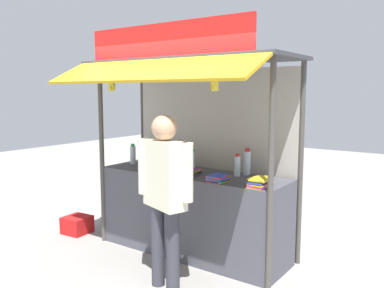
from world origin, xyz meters
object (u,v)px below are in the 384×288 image
(water_bottle_rear_center, at_px, (247,162))
(water_bottle_front_left, at_px, (237,165))
(magazine_stack_right, at_px, (218,178))
(vendor_person, at_px, (165,186))
(water_bottle_mid_right, at_px, (176,160))
(magazine_stack_center, at_px, (260,182))
(water_bottle_mid_left, at_px, (158,158))
(banana_bunch_inner_right, at_px, (215,84))
(banana_bunch_rightmost, at_px, (112,85))
(magazine_stack_far_right, at_px, (190,172))
(water_bottle_front_right, at_px, (193,159))
(water_bottle_far_left, at_px, (133,154))
(plastic_crate, at_px, (77,225))
(magazine_stack_back_left, at_px, (155,170))

(water_bottle_rear_center, height_order, water_bottle_front_left, water_bottle_rear_center)
(magazine_stack_right, relative_size, vendor_person, 0.16)
(water_bottle_mid_right, relative_size, magazine_stack_center, 0.85)
(water_bottle_mid_left, xyz_separation_m, magazine_stack_center, (1.54, -0.21, -0.08))
(water_bottle_rear_center, bearing_deg, magazine_stack_center, -49.66)
(water_bottle_mid_right, xyz_separation_m, water_bottle_front_left, (0.84, 0.06, 0.01))
(banana_bunch_inner_right, bearing_deg, magazine_stack_center, 34.25)
(water_bottle_rear_center, distance_m, banana_bunch_inner_right, 1.17)
(water_bottle_mid_right, distance_m, banana_bunch_rightmost, 1.21)
(water_bottle_rear_center, xyz_separation_m, magazine_stack_far_right, (-0.53, -0.42, -0.11))
(water_bottle_front_right, xyz_separation_m, magazine_stack_far_right, (0.21, -0.35, -0.08))
(magazine_stack_center, xyz_separation_m, magazine_stack_far_right, (-0.93, 0.06, -0.01))
(water_bottle_far_left, bearing_deg, magazine_stack_far_right, -9.17)
(magazine_stack_center, distance_m, magazine_stack_right, 0.48)
(water_bottle_mid_left, xyz_separation_m, banana_bunch_rightmost, (-0.32, -0.48, 0.92))
(banana_bunch_inner_right, bearing_deg, plastic_crate, 177.96)
(vendor_person, bearing_deg, banana_bunch_inner_right, 75.89)
(water_bottle_far_left, height_order, magazine_stack_far_right, water_bottle_far_left)
(banana_bunch_rightmost, distance_m, banana_bunch_inner_right, 1.47)
(magazine_stack_center, bearing_deg, plastic_crate, -176.08)
(water_bottle_mid_left, xyz_separation_m, magazine_stack_right, (1.07, -0.27, -0.09))
(water_bottle_front_left, xyz_separation_m, plastic_crate, (-2.24, -0.53, -1.00))
(water_bottle_mid_right, height_order, vendor_person, vendor_person)
(magazine_stack_right, height_order, magazine_stack_far_right, magazine_stack_right)
(water_bottle_front_right, distance_m, vendor_person, 1.21)
(water_bottle_mid_right, xyz_separation_m, water_bottle_front_right, (0.17, 0.13, 0.00))
(magazine_stack_far_right, relative_size, banana_bunch_rightmost, 1.04)
(water_bottle_mid_left, relative_size, water_bottle_front_left, 1.00)
(magazine_stack_right, bearing_deg, water_bottle_far_left, 169.43)
(water_bottle_far_left, xyz_separation_m, magazine_stack_far_right, (1.08, -0.17, -0.09))
(magazine_stack_center, xyz_separation_m, magazine_stack_right, (-0.48, -0.05, -0.01))
(water_bottle_mid_left, bearing_deg, magazine_stack_back_left, -59.42)
(water_bottle_mid_left, distance_m, magazine_stack_far_right, 0.64)
(magazine_stack_right, distance_m, magazine_stack_far_right, 0.47)
(water_bottle_far_left, height_order, banana_bunch_rightmost, banana_bunch_rightmost)
(water_bottle_rear_center, distance_m, magazine_stack_right, 0.55)
(water_bottle_mid_left, xyz_separation_m, water_bottle_front_right, (0.41, 0.20, -0.00))
(water_bottle_rear_center, bearing_deg, water_bottle_far_left, -171.29)
(water_bottle_mid_left, xyz_separation_m, water_bottle_rear_center, (1.14, 0.26, 0.02))
(water_bottle_mid_right, bearing_deg, magazine_stack_right, -21.95)
(magazine_stack_back_left, xyz_separation_m, banana_bunch_rightmost, (-0.46, -0.24, 1.02))
(water_bottle_mid_left, relative_size, vendor_person, 0.15)
(magazine_stack_far_right, relative_size, vendor_person, 0.14)
(water_bottle_far_left, bearing_deg, water_bottle_front_right, 11.49)
(water_bottle_mid_right, relative_size, plastic_crate, 0.74)
(magazine_stack_back_left, distance_m, magazine_stack_far_right, 0.48)
(water_bottle_rear_center, height_order, magazine_stack_right, water_bottle_rear_center)
(magazine_stack_center, distance_m, vendor_person, 0.99)
(magazine_stack_back_left, bearing_deg, magazine_stack_center, 0.97)
(water_bottle_far_left, xyz_separation_m, banana_bunch_inner_right, (1.62, -0.50, 0.92))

